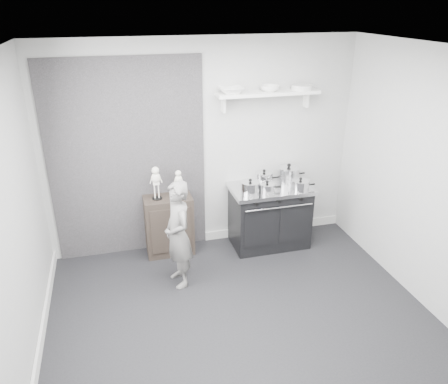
# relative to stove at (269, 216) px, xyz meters

# --- Properties ---
(ground) EXTENTS (4.00, 4.00, 0.00)m
(ground) POSITION_rel_stove_xyz_m (-0.82, -1.48, -0.42)
(ground) COLOR black
(ground) RESTS_ON ground
(room_shell) EXTENTS (4.02, 3.62, 2.71)m
(room_shell) POSITION_rel_stove_xyz_m (-0.91, -1.33, 1.21)
(room_shell) COLOR #B6B6B3
(room_shell) RESTS_ON ground
(wall_shelf) EXTENTS (1.30, 0.26, 0.24)m
(wall_shelf) POSITION_rel_stove_xyz_m (-0.02, 0.20, 1.58)
(wall_shelf) COLOR white
(wall_shelf) RESTS_ON room_shell
(stove) EXTENTS (1.05, 0.66, 0.84)m
(stove) POSITION_rel_stove_xyz_m (0.00, 0.00, 0.00)
(stove) COLOR black
(stove) RESTS_ON ground
(side_cabinet) EXTENTS (0.61, 0.35, 0.79)m
(side_cabinet) POSITION_rel_stove_xyz_m (-1.33, 0.13, -0.03)
(side_cabinet) COLOR black
(side_cabinet) RESTS_ON ground
(child) EXTENTS (0.39, 0.52, 1.28)m
(child) POSITION_rel_stove_xyz_m (-1.32, -0.58, 0.22)
(child) COLOR slate
(child) RESTS_ON ground
(pot_front_left) EXTENTS (0.33, 0.24, 0.20)m
(pot_front_left) POSITION_rel_stove_xyz_m (-0.32, -0.12, 0.50)
(pot_front_left) COLOR silver
(pot_front_left) RESTS_ON stove
(pot_back_left) EXTENTS (0.32, 0.23, 0.20)m
(pot_back_left) POSITION_rel_stove_xyz_m (-0.05, 0.12, 0.50)
(pot_back_left) COLOR silver
(pot_back_left) RESTS_ON stove
(pot_back_right) EXTENTS (0.38, 0.30, 0.25)m
(pot_back_right) POSITION_rel_stove_xyz_m (0.30, 0.13, 0.52)
(pot_back_right) COLOR silver
(pot_back_right) RESTS_ON stove
(pot_front_right) EXTENTS (0.32, 0.23, 0.18)m
(pot_front_right) POSITION_rel_stove_xyz_m (0.33, -0.19, 0.49)
(pot_front_right) COLOR silver
(pot_front_right) RESTS_ON stove
(pot_front_center) EXTENTS (0.30, 0.21, 0.15)m
(pot_front_center) POSITION_rel_stove_xyz_m (-0.10, -0.13, 0.47)
(pot_front_center) COLOR silver
(pot_front_center) RESTS_ON stove
(skeleton_full) EXTENTS (0.14, 0.09, 0.49)m
(skeleton_full) POSITION_rel_stove_xyz_m (-1.46, 0.13, 0.61)
(skeleton_full) COLOR white
(skeleton_full) RESTS_ON side_cabinet
(skeleton_torso) EXTENTS (0.11, 0.07, 0.40)m
(skeleton_torso) POSITION_rel_stove_xyz_m (-1.18, 0.13, 0.56)
(skeleton_torso) COLOR white
(skeleton_torso) RESTS_ON side_cabinet
(bowl_large) EXTENTS (0.31, 0.31, 0.08)m
(bowl_large) POSITION_rel_stove_xyz_m (-0.49, 0.19, 1.65)
(bowl_large) COLOR white
(bowl_large) RESTS_ON wall_shelf
(bowl_small) EXTENTS (0.23, 0.23, 0.07)m
(bowl_small) POSITION_rel_stove_xyz_m (0.00, 0.19, 1.65)
(bowl_small) COLOR white
(bowl_small) RESTS_ON wall_shelf
(plate_stack) EXTENTS (0.26, 0.26, 0.06)m
(plate_stack) POSITION_rel_stove_xyz_m (0.43, 0.19, 1.65)
(plate_stack) COLOR silver
(plate_stack) RESTS_ON wall_shelf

